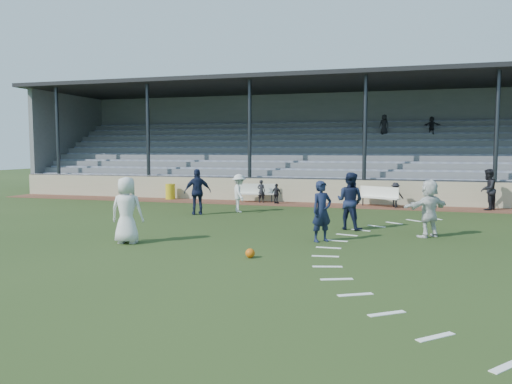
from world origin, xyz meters
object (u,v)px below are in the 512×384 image
at_px(bench_left, 256,191).
at_px(bench_right, 379,195).
at_px(football, 250,253).
at_px(player_navy_lead, 322,211).
at_px(official, 488,189).
at_px(player_white_lead, 127,210).
at_px(trash_bin, 170,191).

distance_m(bench_left, bench_right, 6.24).
distance_m(bench_left, football, 13.19).
distance_m(bench_right, football, 12.68).
height_order(bench_right, football, bench_right).
bearing_deg(player_navy_lead, bench_right, 39.55).
xyz_separation_m(bench_right, football, (-2.70, -12.38, -0.46)).
xyz_separation_m(bench_right, official, (4.75, 0.00, 0.36)).
bearing_deg(player_navy_lead, player_white_lead, 155.91).
xyz_separation_m(bench_right, player_white_lead, (-6.75, -11.49, 0.40)).
bearing_deg(official, player_navy_lead, -3.16).
bearing_deg(player_navy_lead, bench_left, 73.53).
bearing_deg(player_navy_lead, football, -160.06).
height_order(trash_bin, official, official).
bearing_deg(bench_left, trash_bin, 165.26).
xyz_separation_m(trash_bin, football, (8.42, -12.79, -0.32)).
distance_m(bench_right, player_navy_lead, 9.73).
height_order(player_white_lead, player_navy_lead, player_white_lead).
bearing_deg(player_white_lead, football, 158.98).
xyz_separation_m(trash_bin, official, (15.88, -0.41, 0.51)).
relative_size(bench_left, official, 1.10).
height_order(trash_bin, player_white_lead, player_white_lead).
distance_m(football, player_navy_lead, 3.18).
bearing_deg(football, bench_right, 77.69).
distance_m(football, player_white_lead, 4.24).
distance_m(bench_left, player_navy_lead, 11.12).
relative_size(bench_left, football, 8.35).
bearing_deg(player_navy_lead, trash_bin, 91.57).
relative_size(bench_left, bench_right, 1.03).
xyz_separation_m(football, player_navy_lead, (1.41, 2.74, 0.79)).
xyz_separation_m(bench_left, official, (10.98, -0.32, 0.36)).
height_order(bench_left, player_navy_lead, player_navy_lead).
bearing_deg(player_white_lead, bench_right, -129.08).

